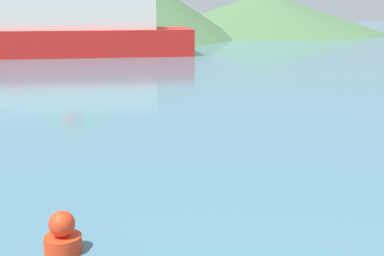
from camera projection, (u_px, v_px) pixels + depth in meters
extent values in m
cube|color=red|center=(69.00, 42.00, 51.61)|extent=(24.38, 10.69, 2.48)
cube|color=silver|center=(67.00, 14.00, 51.00)|extent=(17.23, 8.54, 2.86)
cylinder|color=red|center=(63.00, 244.00, 10.94)|extent=(0.77, 0.77, 0.35)
sphere|color=red|center=(62.00, 224.00, 10.84)|extent=(0.54, 0.54, 0.54)
cone|color=#476B42|center=(264.00, 13.00, 89.10)|extent=(39.69, 39.69, 6.54)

